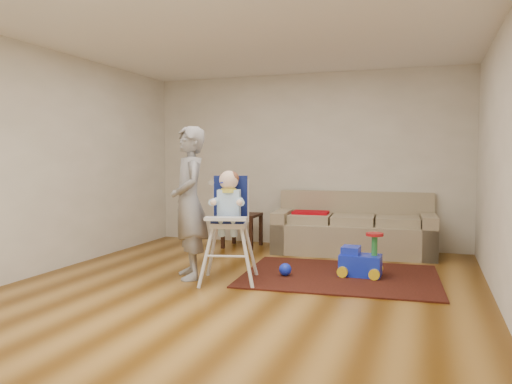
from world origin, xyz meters
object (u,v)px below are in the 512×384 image
(side_table, at_px, (242,230))
(high_chair, at_px, (229,228))
(sofa, at_px, (353,223))
(ride_on_toy, at_px, (361,254))
(toy_ball, at_px, (285,269))
(adult, at_px, (189,203))

(side_table, bearing_deg, high_chair, -73.00)
(sofa, bearing_deg, side_table, 177.45)
(ride_on_toy, distance_m, toy_ball, 0.90)
(sofa, relative_size, toy_ball, 16.04)
(ride_on_toy, distance_m, adult, 2.07)
(toy_ball, bearing_deg, sofa, 72.90)
(side_table, distance_m, adult, 2.17)
(sofa, relative_size, side_table, 4.49)
(side_table, bearing_deg, ride_on_toy, -34.72)
(high_chair, bearing_deg, ride_on_toy, 13.06)
(side_table, distance_m, high_chair, 2.23)
(toy_ball, height_order, high_chair, high_chair)
(sofa, relative_size, adult, 1.33)
(toy_ball, xyz_separation_m, high_chair, (-0.53, -0.42, 0.52))
(sofa, distance_m, ride_on_toy, 1.47)
(ride_on_toy, bearing_deg, high_chair, -150.95)
(side_table, bearing_deg, sofa, 1.43)
(adult, bearing_deg, toy_ball, 74.27)
(side_table, distance_m, toy_ball, 2.06)
(side_table, relative_size, ride_on_toy, 1.01)
(high_chair, distance_m, adult, 0.57)
(high_chair, bearing_deg, side_table, 92.22)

